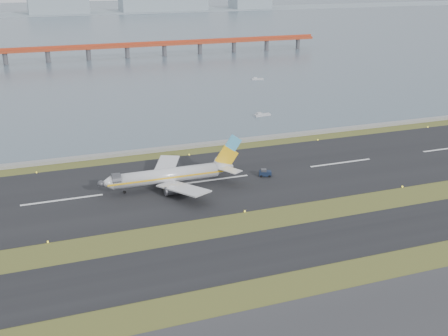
{
  "coord_description": "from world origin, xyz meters",
  "views": [
    {
      "loc": [
        -47.02,
        -104.81,
        55.3
      ],
      "look_at": [
        0.13,
        22.0,
        6.23
      ],
      "focal_mm": 45.0,
      "sensor_mm": 36.0,
      "label": 1
    }
  ],
  "objects": [
    {
      "name": "taxiway_strip",
      "position": [
        0.0,
        -12.0,
        0.05
      ],
      "size": [
        1000.0,
        18.0,
        0.1
      ],
      "primitive_type": "cube",
      "color": "black",
      "rests_on": "ground"
    },
    {
      "name": "ground",
      "position": [
        0.0,
        0.0,
        0.0
      ],
      "size": [
        1000.0,
        1000.0,
        0.0
      ],
      "primitive_type": "plane",
      "color": "#3B4719",
      "rests_on": "ground"
    },
    {
      "name": "runway_strip",
      "position": [
        0.0,
        30.0,
        0.05
      ],
      "size": [
        1000.0,
        45.0,
        0.1
      ],
      "primitive_type": "cube",
      "color": "black",
      "rests_on": "ground"
    },
    {
      "name": "seawall",
      "position": [
        0.0,
        60.0,
        0.5
      ],
      "size": [
        1000.0,
        2.5,
        1.0
      ],
      "primitive_type": "cube",
      "color": "gray",
      "rests_on": "ground"
    },
    {
      "name": "far_shoreline",
      "position": [
        13.62,
        620.0,
        6.07
      ],
      "size": [
        1400.0,
        80.0,
        60.5
      ],
      "color": "#87969F",
      "rests_on": "ground"
    },
    {
      "name": "pushback_tug",
      "position": [
        14.36,
        27.69,
        1.03
      ],
      "size": [
        3.76,
        2.87,
        2.13
      ],
      "rotation": [
        0.0,
        0.0,
        -0.34
      ],
      "color": "#121C31",
      "rests_on": "ground"
    },
    {
      "name": "airliner",
      "position": [
        -12.03,
        28.87,
        3.46
      ],
      "size": [
        38.52,
        32.89,
        12.8
      ],
      "color": "silver",
      "rests_on": "ground"
    },
    {
      "name": "red_pier",
      "position": [
        20.0,
        250.0,
        7.28
      ],
      "size": [
        260.0,
        5.0,
        10.2
      ],
      "color": "#A6381C",
      "rests_on": "ground"
    },
    {
      "name": "bay_water",
      "position": [
        0.0,
        460.0,
        0.0
      ],
      "size": [
        1400.0,
        800.0,
        1.3
      ],
      "primitive_type": "cube",
      "color": "#475565",
      "rests_on": "ground"
    },
    {
      "name": "workboat_far",
      "position": [
        68.0,
        156.0,
        0.46
      ],
      "size": [
        6.2,
        2.87,
        1.45
      ],
      "rotation": [
        0.0,
        0.0,
        -0.17
      ],
      "color": "#B4B4B8",
      "rests_on": "ground"
    },
    {
      "name": "workboat_near",
      "position": [
        40.56,
        88.54,
        0.5
      ],
      "size": [
        6.54,
        2.34,
        1.57
      ],
      "rotation": [
        0.0,
        0.0,
        0.05
      ],
      "color": "#B4B4B8",
      "rests_on": "ground"
    }
  ]
}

